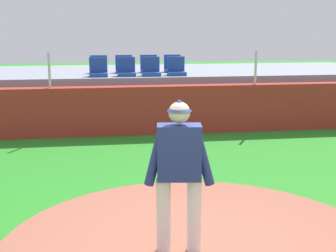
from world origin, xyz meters
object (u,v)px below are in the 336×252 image
pitcher (179,165)px  stadium_chair_4 (99,68)px  stadium_chair_5 (124,67)px  stadium_chair_7 (173,67)px  stadium_chair_2 (151,70)px  stadium_chair_3 (176,69)px  stadium_chair_0 (98,70)px  stadium_chair_1 (126,70)px  stadium_chair_6 (149,67)px

pitcher → stadium_chair_4: 8.90m
stadium_chair_4 → stadium_chair_5: (0.72, 0.01, 0.00)m
stadium_chair_5 → stadium_chair_7: same height
stadium_chair_5 → stadium_chair_2: bearing=127.4°
stadium_chair_4 → pitcher: bearing=95.4°
stadium_chair_3 → stadium_chair_7: (0.04, 0.90, 0.00)m
stadium_chair_2 → stadium_chair_4: 1.66m
stadium_chair_0 → stadium_chair_1: (0.75, 0.01, 0.00)m
stadium_chair_5 → stadium_chair_6: (0.72, 0.00, 0.00)m
stadium_chair_2 → stadium_chair_6: size_ratio=1.00×
stadium_chair_1 → stadium_chair_7: size_ratio=1.00×
stadium_chair_3 → stadium_chair_5: 1.64m
stadium_chair_1 → stadium_chair_4: size_ratio=1.00×
stadium_chair_0 → stadium_chair_5: 1.15m
stadium_chair_0 → pitcher: bearing=96.0°
stadium_chair_2 → stadium_chair_7: (0.74, 0.91, 0.00)m
stadium_chair_1 → stadium_chair_4: (-0.74, 0.87, 0.00)m
stadium_chair_0 → stadium_chair_4: bearing=-90.7°
stadium_chair_1 → stadium_chair_7: same height
stadium_chair_0 → stadium_chair_7: bearing=-157.3°
pitcher → stadium_chair_0: pitcher is taller
stadium_chair_0 → stadium_chair_3: (2.11, 0.00, 0.00)m
pitcher → stadium_chair_1: bearing=98.1°
stadium_chair_1 → stadium_chair_2: bearing=178.3°
stadium_chair_6 → stadium_chair_7: 0.70m
stadium_chair_1 → stadium_chair_4: same height
stadium_chair_1 → stadium_chair_5: bearing=-88.9°
stadium_chair_1 → stadium_chair_5: size_ratio=1.00×
pitcher → stadium_chair_3: (1.27, 7.98, 0.28)m
stadium_chair_3 → stadium_chair_5: (-1.38, 0.88, 0.00)m
stadium_chair_0 → stadium_chair_3: same height
pitcher → stadium_chair_6: bearing=93.5°
stadium_chair_1 → stadium_chair_3: size_ratio=1.00×
pitcher → stadium_chair_4: bearing=102.8°
pitcher → stadium_chair_2: (0.57, 7.97, 0.28)m
pitcher → stadium_chair_0: (-0.84, 7.98, 0.28)m
stadium_chair_3 → stadium_chair_0: bearing=0.0°
stadium_chair_2 → stadium_chair_5: bearing=-52.6°
pitcher → stadium_chair_3: 8.09m
stadium_chair_0 → stadium_chair_6: 1.70m
stadium_chair_6 → stadium_chair_0: bearing=31.5°
stadium_chair_7 → pitcher: bearing=81.6°
stadium_chair_0 → stadium_chair_7: 2.33m
stadium_chair_6 → stadium_chair_7: bearing=-178.9°
stadium_chair_0 → stadium_chair_6: bearing=-148.5°
stadium_chair_6 → stadium_chair_7: size_ratio=1.00×
stadium_chair_3 → stadium_chair_6: (-0.66, 0.89, 0.00)m
stadium_chair_2 → stadium_chair_3: same height
stadium_chair_2 → stadium_chair_5: 1.13m
stadium_chair_1 → stadium_chair_4: 1.14m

